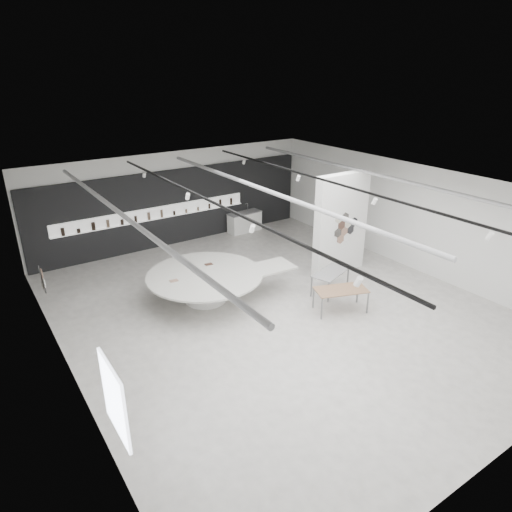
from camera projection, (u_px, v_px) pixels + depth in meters
room at (275, 247)px, 13.18m from camera, size 12.02×14.02×3.82m
back_wall_display at (175, 207)px, 18.69m from camera, size 11.80×0.27×3.10m
partition_column at (341, 224)px, 15.90m from camera, size 2.20×0.38×3.60m
display_island at (208, 283)px, 14.37m from camera, size 4.78×3.91×0.93m
sample_table_wood at (341, 291)px, 13.70m from camera, size 1.72×1.26×0.73m
sample_table_stone at (331, 274)px, 14.86m from camera, size 1.56×1.11×0.72m
kitchen_counter at (245, 222)px, 20.41m from camera, size 1.60×0.71×1.23m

